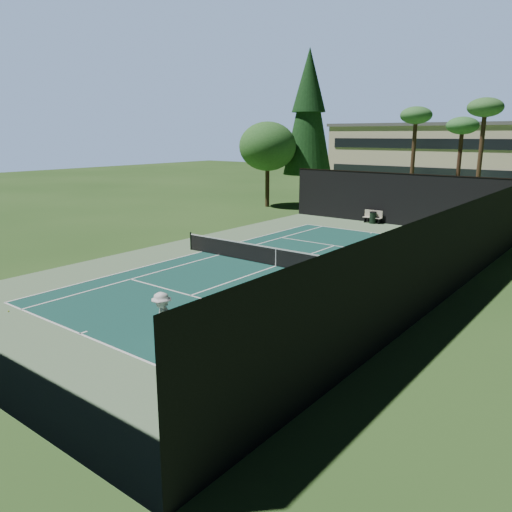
# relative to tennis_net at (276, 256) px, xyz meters

# --- Properties ---
(ground) EXTENTS (160.00, 160.00, 0.00)m
(ground) POSITION_rel_tennis_net_xyz_m (0.00, 0.00, -0.56)
(ground) COLOR #2A4E1D
(ground) RESTS_ON ground
(apron_slab) EXTENTS (18.00, 32.00, 0.01)m
(apron_slab) POSITION_rel_tennis_net_xyz_m (0.00, 0.00, -0.55)
(apron_slab) COLOR #62835C
(apron_slab) RESTS_ON ground
(court_surface) EXTENTS (10.97, 23.77, 0.01)m
(court_surface) POSITION_rel_tennis_net_xyz_m (0.00, 0.00, -0.55)
(court_surface) COLOR #16483F
(court_surface) RESTS_ON ground
(court_lines) EXTENTS (11.07, 23.87, 0.01)m
(court_lines) POSITION_rel_tennis_net_xyz_m (0.00, 0.00, -0.54)
(court_lines) COLOR white
(court_lines) RESTS_ON ground
(tennis_net) EXTENTS (12.90, 0.10, 1.10)m
(tennis_net) POSITION_rel_tennis_net_xyz_m (0.00, 0.00, 0.00)
(tennis_net) COLOR black
(tennis_net) RESTS_ON ground
(fence) EXTENTS (18.04, 32.05, 4.03)m
(fence) POSITION_rel_tennis_net_xyz_m (0.00, 0.06, 1.45)
(fence) COLOR black
(fence) RESTS_ON ground
(player) EXTENTS (1.36, 1.03, 1.86)m
(player) POSITION_rel_tennis_net_xyz_m (3.06, -10.70, 0.37)
(player) COLOR white
(player) RESTS_ON ground
(tennis_ball_a) EXTENTS (0.06, 0.06, 0.06)m
(tennis_ball_a) POSITION_rel_tennis_net_xyz_m (-4.27, -12.32, -0.53)
(tennis_ball_a) COLOR #C8DD32
(tennis_ball_a) RESTS_ON ground
(tennis_ball_b) EXTENTS (0.07, 0.07, 0.07)m
(tennis_ball_b) POSITION_rel_tennis_net_xyz_m (-2.13, 3.13, -0.52)
(tennis_ball_b) COLOR #C3E033
(tennis_ball_b) RESTS_ON ground
(tennis_ball_c) EXTENTS (0.07, 0.07, 0.07)m
(tennis_ball_c) POSITION_rel_tennis_net_xyz_m (1.88, 3.33, -0.52)
(tennis_ball_c) COLOR #CDD330
(tennis_ball_c) RESTS_ON ground
(tennis_ball_d) EXTENTS (0.06, 0.06, 0.06)m
(tennis_ball_d) POSITION_rel_tennis_net_xyz_m (-3.92, 2.29, -0.53)
(tennis_ball_d) COLOR yellow
(tennis_ball_d) RESTS_ON ground
(park_bench) EXTENTS (1.50, 0.45, 1.02)m
(park_bench) POSITION_rel_tennis_net_xyz_m (-1.77, 15.70, -0.01)
(park_bench) COLOR beige
(park_bench) RESTS_ON ground
(trash_bin) EXTENTS (0.56, 0.56, 0.95)m
(trash_bin) POSITION_rel_tennis_net_xyz_m (-1.66, 15.47, -0.08)
(trash_bin) COLOR black
(trash_bin) RESTS_ON ground
(pine_tree) EXTENTS (4.80, 4.80, 15.00)m
(pine_tree) POSITION_rel_tennis_net_xyz_m (-12.00, 22.00, 9.00)
(pine_tree) COLOR #462B1E
(pine_tree) RESTS_ON ground
(palm_a) EXTENTS (2.80, 2.80, 9.32)m
(palm_a) POSITION_rel_tennis_net_xyz_m (-2.00, 24.00, 7.63)
(palm_a) COLOR #48311F
(palm_a) RESTS_ON ground
(palm_b) EXTENTS (2.80, 2.80, 8.42)m
(palm_b) POSITION_rel_tennis_net_xyz_m (1.50, 26.00, 6.80)
(palm_b) COLOR #42291C
(palm_b) RESTS_ON ground
(palm_c) EXTENTS (2.80, 2.80, 9.77)m
(palm_c) POSITION_rel_tennis_net_xyz_m (4.00, 23.00, 8.05)
(palm_c) COLOR #49311F
(palm_c) RESTS_ON ground
(decid_tree_c) EXTENTS (5.44, 5.44, 8.09)m
(decid_tree_c) POSITION_rel_tennis_net_xyz_m (-14.00, 18.00, 5.21)
(decid_tree_c) COLOR #41301C
(decid_tree_c) RESTS_ON ground
(campus_building) EXTENTS (40.50, 12.50, 8.30)m
(campus_building) POSITION_rel_tennis_net_xyz_m (0.00, 45.98, 3.65)
(campus_building) COLOR beige
(campus_building) RESTS_ON ground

